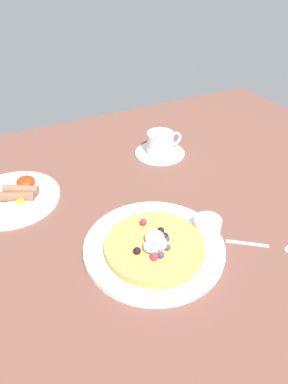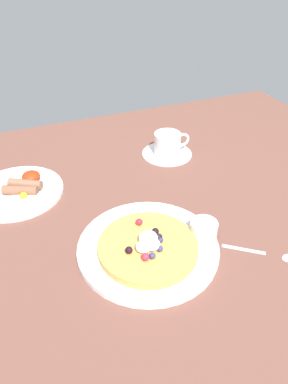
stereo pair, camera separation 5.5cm
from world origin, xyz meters
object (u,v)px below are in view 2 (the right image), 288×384
(coffee_saucer, at_px, (167,153))
(teaspoon, at_px, (272,254))
(breakfast_plate, at_px, (17,192))
(syrup_ramekin, at_px, (204,229))
(pancake_plate, at_px, (148,247))
(coffee_cup, at_px, (168,143))

(coffee_saucer, distance_m, teaspoon, 0.46)
(breakfast_plate, relative_size, teaspoon, 1.90)
(syrup_ramekin, bearing_deg, pancake_plate, 172.05)
(coffee_cup, bearing_deg, pancake_plate, -121.34)
(breakfast_plate, height_order, coffee_cup, coffee_cup)
(pancake_plate, distance_m, syrup_ramekin, 0.12)
(syrup_ramekin, distance_m, teaspoon, 0.15)
(pancake_plate, height_order, breakfast_plate, pancake_plate)
(breakfast_plate, relative_size, coffee_saucer, 1.56)
(syrup_ramekin, bearing_deg, breakfast_plate, 136.91)
(pancake_plate, relative_size, coffee_saucer, 1.96)
(coffee_cup, relative_size, teaspoon, 0.90)
(breakfast_plate, bearing_deg, coffee_saucer, 4.66)
(breakfast_plate, distance_m, coffee_saucer, 0.44)
(pancake_plate, relative_size, coffee_cup, 2.66)
(pancake_plate, xyz_separation_m, coffee_saucer, (0.21, 0.35, -0.00))
(coffee_saucer, height_order, coffee_cup, coffee_cup)
(teaspoon, bearing_deg, pancake_plate, 154.06)
(teaspoon, bearing_deg, coffee_cup, 92.20)
(breakfast_plate, height_order, coffee_saucer, breakfast_plate)
(pancake_plate, relative_size, breakfast_plate, 1.25)
(breakfast_plate, xyz_separation_m, coffee_cup, (0.44, 0.04, 0.03))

